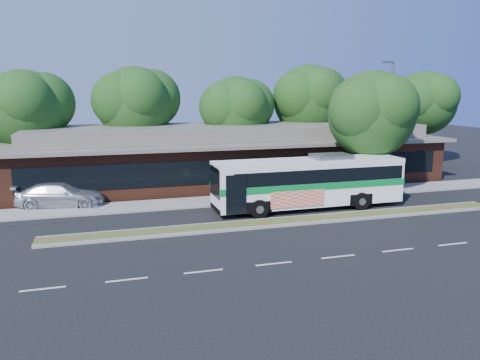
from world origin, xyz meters
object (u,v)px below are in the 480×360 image
(sedan, at_px, (61,195))
(sidewalk_tree, at_px, (376,112))
(lamp_post, at_px, (389,123))
(transit_bus, at_px, (310,179))

(sedan, height_order, sidewalk_tree, sidewalk_tree)
(lamp_post, distance_m, transit_bus, 8.36)
(transit_bus, bearing_deg, sidewalk_tree, 21.05)
(lamp_post, xyz_separation_m, transit_bus, (-7.24, -2.85, -3.06))
(lamp_post, bearing_deg, sidewalk_tree, -158.78)
(lamp_post, relative_size, sedan, 1.71)
(sedan, distance_m, sidewalk_tree, 21.14)
(lamp_post, xyz_separation_m, sidewalk_tree, (-1.44, -0.56, 0.79))
(lamp_post, xyz_separation_m, sedan, (-21.86, 1.80, -4.13))
(transit_bus, distance_m, sidewalk_tree, 7.32)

